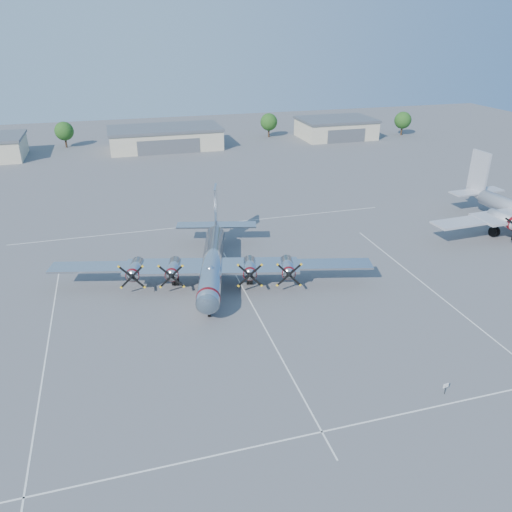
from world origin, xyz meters
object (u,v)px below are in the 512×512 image
object	(u,v)px
main_bomber_b29	(213,278)
info_placard	(446,387)
tree_west	(64,131)
hangar_center	(165,138)
tree_east	(269,122)
tree_far_east	(403,120)
hangar_east	(336,128)

from	to	relation	value
main_bomber_b29	info_placard	xyz separation A→B (m)	(15.02, -27.17, 0.78)
tree_west	hangar_center	bearing A→B (deg)	-17.82
tree_east	tree_far_east	size ratio (longest dim) A/B	1.00
hangar_center	tree_east	distance (m)	30.64
tree_far_east	tree_west	bearing A→B (deg)	173.86
tree_east	main_bomber_b29	distance (m)	88.12
tree_far_east	main_bomber_b29	xyz separation A→B (m)	(-70.94, -73.62, -4.22)
main_bomber_b29	info_placard	world-z (taller)	main_bomber_b29
hangar_east	hangar_center	bearing A→B (deg)	-180.00
hangar_center	main_bomber_b29	bearing A→B (deg)	-92.23
tree_east	main_bomber_b29	bearing A→B (deg)	-111.98
tree_far_east	main_bomber_b29	world-z (taller)	tree_far_east
hangar_center	hangar_east	world-z (taller)	same
tree_west	hangar_east	bearing A→B (deg)	-6.28
tree_east	tree_far_east	world-z (taller)	same
tree_east	info_placard	xyz separation A→B (m)	(-17.91, -108.79, -3.44)
hangar_east	tree_far_east	size ratio (longest dim) A/B	3.10
hangar_east	tree_west	world-z (taller)	tree_west
hangar_east	main_bomber_b29	world-z (taller)	hangar_east
hangar_center	info_placard	world-z (taller)	hangar_center
tree_west	tree_far_east	world-z (taller)	same
tree_east	hangar_center	bearing A→B (deg)	-168.62
tree_far_east	hangar_east	bearing A→B (deg)	174.39
hangar_east	tree_west	xyz separation A→B (m)	(-73.00, 8.04, 1.51)
tree_east	tree_far_east	distance (m)	38.83
tree_west	tree_far_east	bearing A→B (deg)	-6.14
hangar_east	info_placard	size ratio (longest dim) A/B	18.63
hangar_center	hangar_east	xyz separation A→B (m)	(48.00, 0.00, 0.00)
hangar_center	info_placard	distance (m)	103.48
tree_far_east	info_placard	xyz separation A→B (m)	(-55.91, -100.79, -3.44)
hangar_center	tree_far_east	bearing A→B (deg)	-1.65
tree_far_east	info_placard	world-z (taller)	tree_far_east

